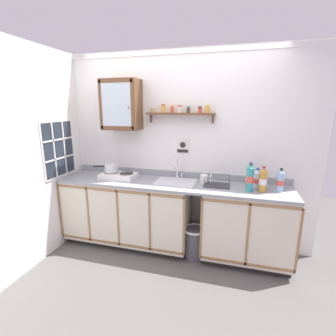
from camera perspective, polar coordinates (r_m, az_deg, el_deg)
name	(u,v)px	position (r m, az deg, el deg)	size (l,w,h in m)	color
floor	(164,262)	(3.23, -0.87, -20.67)	(5.92, 5.92, 0.00)	#565451
back_wall	(177,150)	(3.31, 2.10, 4.11)	(3.52, 0.07, 2.52)	white
side_wall_left	(31,158)	(3.23, -28.88, 1.94)	(0.05, 3.40, 2.52)	white
lower_cabinet_run	(128,212)	(3.46, -9.19, -9.91)	(1.70, 0.58, 0.88)	black
lower_cabinet_run_right	(247,226)	(3.19, 17.57, -12.60)	(1.03, 0.58, 0.88)	black
countertop	(171,184)	(3.11, 0.69, -3.63)	(2.88, 0.60, 0.03)	gray
backsplash	(176,174)	(3.35, 1.91, -1.36)	(2.88, 0.02, 0.08)	gray
sink	(176,183)	(3.13, 1.78, -3.46)	(0.50, 0.41, 0.44)	silver
hot_plate_stove	(118,176)	(3.33, -11.31, -1.77)	(0.46, 0.27, 0.08)	silver
saucepan	(111,168)	(3.37, -12.96, -0.02)	(0.31, 0.18, 0.10)	silver
bottle_soda_green_0	(249,176)	(3.07, 18.12, -1.76)	(0.07, 0.07, 0.29)	#4CB266
bottle_juice_amber_1	(263,180)	(2.94, 20.93, -2.63)	(0.08, 0.08, 0.29)	gold
bottle_opaque_white_2	(264,180)	(3.10, 21.07, -2.55)	(0.08, 0.08, 0.22)	white
bottle_water_clear_3	(257,180)	(3.02, 19.70, -2.50)	(0.08, 0.08, 0.25)	silver
bottle_water_blue_4	(280,181)	(3.01, 24.32, -2.77)	(0.07, 0.07, 0.27)	#8CB7E0
bottle_detergent_teal_5	(250,179)	(2.89, 18.29, -2.30)	(0.08, 0.08, 0.32)	teal
dish_rack	(216,184)	(3.03, 10.96, -3.59)	(0.30, 0.22, 0.15)	#333338
mug	(204,179)	(3.10, 8.28, -2.51)	(0.09, 0.13, 0.11)	white
wall_cabinet	(121,105)	(3.33, -10.63, 14.04)	(0.48, 0.32, 0.63)	brown
spice_shelf	(180,113)	(3.16, 2.81, 12.58)	(0.86, 0.14, 0.23)	brown
warning_sign	(183,147)	(3.26, 3.40, 4.79)	(0.17, 0.01, 0.23)	silver
window	(59,149)	(3.51, -23.79, 4.03)	(0.03, 0.58, 0.73)	#262D38
trash_bin	(194,242)	(3.23, 6.05, -16.52)	(0.29, 0.29, 0.39)	#4C4C51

